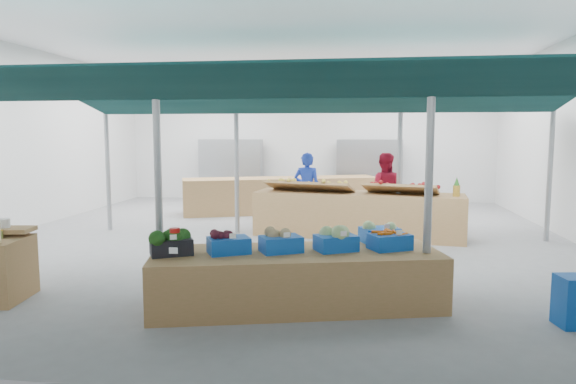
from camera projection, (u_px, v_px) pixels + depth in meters
The scene contains 22 objects.
floor at pixel (278, 239), 10.78m from camera, with size 13.00×13.00×0.00m, color slate.
hall at pixel (288, 114), 11.91m from camera, with size 13.00×13.00×13.00m.
pole_grid at pixel (306, 156), 8.76m from camera, with size 10.00×4.60×3.00m.
awnings at pixel (306, 99), 8.65m from camera, with size 9.50×7.08×0.30m.
back_shelving_left at pixel (231, 171), 16.91m from camera, with size 2.00×0.50×2.00m, color #B23F33.
back_shelving_right at pixel (369, 172), 16.32m from camera, with size 2.00×0.50×2.00m, color #B23F33.
veg_counter at pixel (297, 279), 6.54m from camera, with size 3.63×1.21×0.71m, color olive.
fruit_counter at pixel (358, 215), 10.98m from camera, with size 4.40×1.05×0.94m, color olive.
far_counter at pixel (281, 195), 14.43m from camera, with size 5.43×1.09×0.98m, color olive.
vendor_left at pixel (307, 190), 12.18m from camera, with size 0.64×0.42×1.76m, color #1C39BC.
vendor_right at pixel (384, 191), 11.94m from camera, with size 0.86×0.67×1.76m, color maroon.
crate_broccoli at pixel (171, 242), 6.31m from camera, with size 0.61×0.54×0.35m.
crate_beets at pixel (229, 243), 6.39m from camera, with size 0.61×0.54×0.29m.
crate_celeriac at pixel (281, 241), 6.46m from camera, with size 0.61×0.54×0.31m.
crate_cabbage at pixel (336, 238), 6.53m from camera, with size 0.61×0.54×0.35m.
crate_carrots at pixel (390, 241), 6.61m from camera, with size 0.61×0.54×0.29m.
sparrow at pixel (156, 237), 6.17m from camera, with size 0.12×0.09×0.11m.
pole_ribbon at pixel (175, 232), 5.80m from camera, with size 0.12×0.12×0.28m.
apple_heap_yellow at pixel (309, 184), 11.08m from camera, with size 2.02×1.16×0.27m.
apple_heap_red at pixel (401, 187), 10.58m from camera, with size 1.63×1.06×0.27m.
pineapple at pixel (457, 187), 10.30m from camera, with size 0.14×0.14×0.39m.
crate_extra at pixel (380, 231), 7.06m from camera, with size 0.60×0.51×0.32m.
Camera 1 is at (1.61, -10.49, 2.18)m, focal length 32.00 mm.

